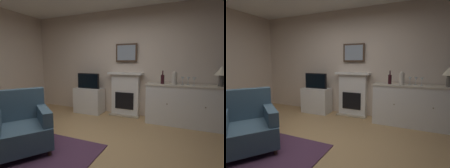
# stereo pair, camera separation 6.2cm
# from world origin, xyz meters

# --- Properties ---
(ground_plane) EXTENTS (5.66, 4.41, 0.10)m
(ground_plane) POSITION_xyz_m (0.00, 0.00, -0.05)
(ground_plane) COLOR tan
(ground_plane) RESTS_ON ground
(wall_rear) EXTENTS (5.66, 0.06, 2.67)m
(wall_rear) POSITION_xyz_m (0.00, 2.17, 1.33)
(wall_rear) COLOR beige
(wall_rear) RESTS_ON ground_plane
(area_rug) EXTENTS (2.00, 1.42, 0.02)m
(area_rug) POSITION_xyz_m (-0.71, -0.33, 0.01)
(area_rug) COLOR #4C2D47
(area_rug) RESTS_ON ground_plane
(fireplace_unit) EXTENTS (0.87, 0.30, 1.10)m
(fireplace_unit) POSITION_xyz_m (0.03, 2.05, 0.55)
(fireplace_unit) COLOR white
(fireplace_unit) RESTS_ON ground_plane
(framed_picture) EXTENTS (0.55, 0.04, 0.45)m
(framed_picture) POSITION_xyz_m (0.03, 2.09, 1.59)
(framed_picture) COLOR #473323
(sideboard_cabinet) EXTENTS (1.65, 0.49, 0.88)m
(sideboard_cabinet) POSITION_xyz_m (1.45, 1.87, 0.44)
(sideboard_cabinet) COLOR white
(sideboard_cabinet) RESTS_ON ground_plane
(table_lamp) EXTENTS (0.26, 0.26, 0.40)m
(table_lamp) POSITION_xyz_m (2.06, 1.87, 1.16)
(table_lamp) COLOR #4C4742
(table_lamp) RESTS_ON sideboard_cabinet
(wine_bottle) EXTENTS (0.08, 0.08, 0.29)m
(wine_bottle) POSITION_xyz_m (0.96, 1.83, 0.99)
(wine_bottle) COLOR #331419
(wine_bottle) RESTS_ON sideboard_cabinet
(wine_glass_left) EXTENTS (0.07, 0.07, 0.16)m
(wine_glass_left) POSITION_xyz_m (1.36, 1.85, 1.01)
(wine_glass_left) COLOR silver
(wine_glass_left) RESTS_ON sideboard_cabinet
(wine_glass_center) EXTENTS (0.07, 0.07, 0.16)m
(wine_glass_center) POSITION_xyz_m (1.47, 1.91, 1.01)
(wine_glass_center) COLOR silver
(wine_glass_center) RESTS_ON sideboard_cabinet
(wine_glass_right) EXTENTS (0.07, 0.07, 0.16)m
(wine_glass_right) POSITION_xyz_m (1.58, 1.82, 1.01)
(wine_glass_right) COLOR silver
(wine_glass_right) RESTS_ON sideboard_cabinet
(vase_decorative) EXTENTS (0.11, 0.11, 0.28)m
(vase_decorative) POSITION_xyz_m (1.20, 1.82, 1.02)
(vase_decorative) COLOR beige
(vase_decorative) RESTS_ON sideboard_cabinet
(tv_cabinet) EXTENTS (0.75, 0.42, 0.66)m
(tv_cabinet) POSITION_xyz_m (-0.94, 1.88, 0.33)
(tv_cabinet) COLOR white
(tv_cabinet) RESTS_ON ground_plane
(tv_set) EXTENTS (0.62, 0.07, 0.40)m
(tv_set) POSITION_xyz_m (-0.94, 1.86, 0.86)
(tv_set) COLOR black
(tv_set) RESTS_ON tv_cabinet
(armchair) EXTENTS (1.10, 1.09, 0.92)m
(armchair) POSITION_xyz_m (-0.88, -0.24, 0.38)
(armchair) COLOR #3F596B
(armchair) RESTS_ON ground_plane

